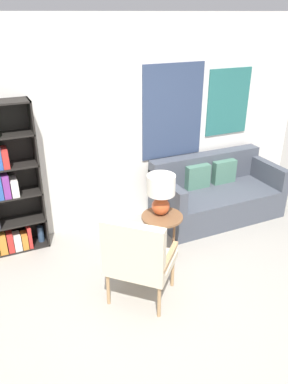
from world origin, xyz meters
TOP-DOWN VIEW (x-y plane):
  - ground_plane at (0.00, 0.00)m, footprint 14.00×14.00m
  - wall_back at (0.05, 2.03)m, footprint 6.40×0.08m
  - armchair at (-0.18, 0.32)m, footprint 0.83×0.83m
  - couch at (1.59, 1.57)m, footprint 1.77×0.90m
  - side_table at (0.42, 0.97)m, footprint 0.49×0.49m
  - table_lamp at (0.43, 1.02)m, footprint 0.33×0.33m

SIDE VIEW (x-z plane):
  - ground_plane at x=0.00m, z-range 0.00..0.00m
  - couch at x=1.59m, z-range -0.11..0.74m
  - side_table at x=0.42m, z-range 0.21..0.74m
  - armchair at x=-0.18m, z-range 0.07..1.05m
  - table_lamp at x=0.43m, z-range 0.59..1.09m
  - wall_back at x=0.05m, z-range 0.00..2.70m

